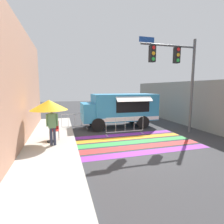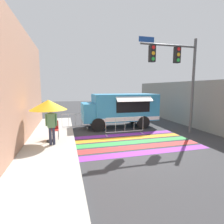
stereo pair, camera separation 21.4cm
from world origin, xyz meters
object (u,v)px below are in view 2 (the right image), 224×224
object	(u,v)px
traffic_signal_pole	(177,67)
barricade_side	(75,121)
patio_umbrella	(48,105)
vendor_person	(51,124)
folding_chair	(54,128)
barricade_front	(125,126)
food_truck	(119,108)

from	to	relation	value
traffic_signal_pole	barricade_side	distance (m)	7.34
traffic_signal_pole	patio_umbrella	xyz separation A→B (m)	(-7.15, -0.13, -2.03)
patio_umbrella	barricade_side	xyz separation A→B (m)	(1.41, 3.08, -1.46)
vendor_person	barricade_side	bearing A→B (deg)	65.54
barricade_side	traffic_signal_pole	bearing A→B (deg)	-27.25
traffic_signal_pole	patio_umbrella	size ratio (longest dim) A/B	2.71
folding_chair	barricade_front	world-z (taller)	folding_chair
food_truck	patio_umbrella	world-z (taller)	food_truck
folding_chair	barricade_front	xyz separation A→B (m)	(4.06, 0.29, -0.18)
food_truck	patio_umbrella	size ratio (longest dim) A/B	2.51
food_truck	barricade_side	xyz separation A→B (m)	(-3.09, 0.16, -0.86)
patio_umbrella	folding_chair	size ratio (longest dim) A/B	2.23
barricade_front	barricade_side	world-z (taller)	same
patio_umbrella	vendor_person	world-z (taller)	patio_umbrella
traffic_signal_pole	barricade_side	bearing A→B (deg)	152.75
vendor_person	food_truck	bearing A→B (deg)	33.30
folding_chair	barricade_side	distance (m)	2.85
traffic_signal_pole	vendor_person	size ratio (longest dim) A/B	3.23
vendor_person	barricade_front	bearing A→B (deg)	13.22
folding_chair	barricade_side	world-z (taller)	folding_chair
traffic_signal_pole	patio_umbrella	bearing A→B (deg)	-178.99
patio_umbrella	folding_chair	distance (m)	1.39
vendor_person	barricade_front	world-z (taller)	vendor_person
vendor_person	barricade_front	distance (m)	4.35
vendor_person	folding_chair	bearing A→B (deg)	83.30
folding_chair	traffic_signal_pole	bearing A→B (deg)	-9.19
traffic_signal_pole	vendor_person	bearing A→B (deg)	-174.65
traffic_signal_pole	vendor_person	world-z (taller)	traffic_signal_pole
traffic_signal_pole	barricade_front	size ratio (longest dim) A/B	2.37
vendor_person	barricade_side	size ratio (longest dim) A/B	0.99
food_truck	patio_umbrella	distance (m)	5.41
folding_chair	barricade_side	xyz separation A→B (m)	(1.24, 2.55, -0.19)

